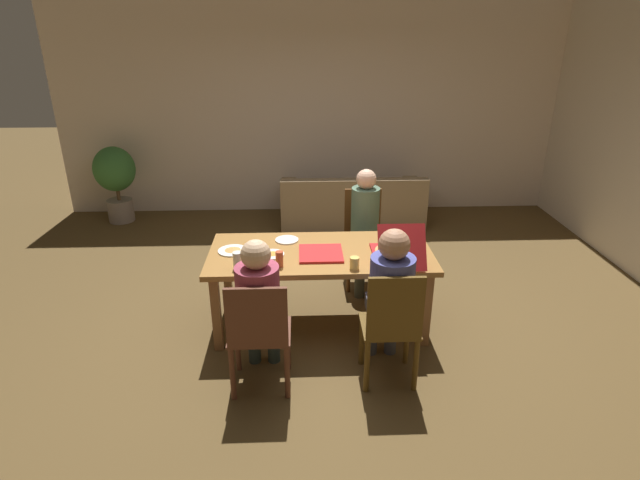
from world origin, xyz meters
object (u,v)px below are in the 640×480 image
object	(u,v)px
pizza_box_1	(320,254)
chair_1	(259,332)
chair_0	(392,325)
dining_table	(320,259)
plate_0	(233,250)
potted_plant	(115,176)
person_1	(259,300)
person_0	(390,291)
person_2	(366,222)
plate_2	(287,240)
chair_2	(363,233)
drinking_glass_1	(354,263)
plate_1	(272,254)
drinking_glass_2	(238,260)
couch	(352,206)
drinking_glass_0	(279,259)
pizza_box_0	(396,251)

from	to	relation	value
pizza_box_1	chair_1	bearing A→B (deg)	-119.54
chair_0	pizza_box_1	xyz separation A→B (m)	(-0.49, 0.80, 0.22)
dining_table	plate_0	distance (m)	0.77
chair_0	potted_plant	xyz separation A→B (m)	(-3.16, 3.66, 0.13)
chair_1	person_1	bearing A→B (deg)	90.00
pizza_box_1	person_0	bearing A→B (deg)	-53.47
chair_0	person_1	world-z (taller)	person_1
person_2	plate_2	distance (m)	0.91
person_1	chair_2	size ratio (longest dim) A/B	1.21
drinking_glass_1	plate_1	bearing A→B (deg)	156.54
dining_table	drinking_glass_1	world-z (taller)	drinking_glass_1
drinking_glass_2	potted_plant	xyz separation A→B (m)	(-2.00, 3.10, -0.16)
person_1	chair_2	distance (m)	1.93
drinking_glass_1	couch	world-z (taller)	drinking_glass_1
chair_0	drinking_glass_0	distance (m)	1.05
chair_2	potted_plant	xyz separation A→B (m)	(-3.16, 1.90, 0.11)
potted_plant	person_0	bearing A→B (deg)	-48.03
couch	potted_plant	size ratio (longest dim) A/B	1.82
plate_2	chair_1	bearing A→B (deg)	-99.04
chair_0	chair_1	distance (m)	0.97
person_0	drinking_glass_2	world-z (taller)	person_0
drinking_glass_2	person_2	bearing A→B (deg)	41.75
person_0	drinking_glass_0	xyz separation A→B (m)	(-0.83, 0.44, 0.07)
chair_0	person_1	size ratio (longest dim) A/B	0.81
dining_table	person_0	xyz separation A→B (m)	(0.48, -0.73, 0.08)
pizza_box_0	plate_0	distance (m)	1.41
person_2	person_0	bearing A→B (deg)	-90.00
plate_0	couch	distance (m)	2.84
chair_0	plate_0	bearing A→B (deg)	144.10
dining_table	pizza_box_1	bearing A→B (deg)	-92.90
plate_2	couch	bearing A→B (deg)	69.79
plate_2	potted_plant	bearing A→B (deg)	133.20
plate_1	pizza_box_0	bearing A→B (deg)	-4.26
pizza_box_0	drinking_glass_2	distance (m)	1.32
person_0	pizza_box_1	distance (m)	0.82
pizza_box_0	plate_0	bearing A→B (deg)	172.97
dining_table	plate_2	world-z (taller)	plate_2
plate_0	plate_1	size ratio (longest dim) A/B	1.20
pizza_box_1	chair_2	bearing A→B (deg)	62.88
dining_table	pizza_box_1	xyz separation A→B (m)	(-0.00, -0.07, 0.09)
couch	person_0	bearing A→B (deg)	-90.88
potted_plant	chair_0	bearing A→B (deg)	-49.16
pizza_box_0	plate_1	bearing A→B (deg)	175.74
chair_0	drinking_glass_2	bearing A→B (deg)	154.30
plate_2	drinking_glass_0	xyz separation A→B (m)	(-0.05, -0.54, 0.06)
plate_1	drinking_glass_1	distance (m)	0.74
plate_0	drinking_glass_0	bearing A→B (deg)	-37.34
drinking_glass_1	pizza_box_0	bearing A→B (deg)	29.91
drinking_glass_1	pizza_box_1	bearing A→B (deg)	132.46
drinking_glass_0	drinking_glass_1	world-z (taller)	drinking_glass_0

